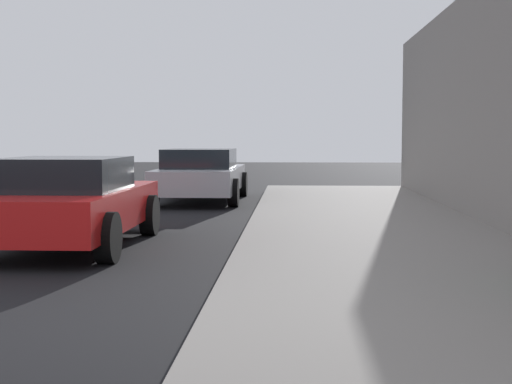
# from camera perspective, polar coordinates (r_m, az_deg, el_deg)

# --- Properties ---
(sidewalk) EXTENTS (4.00, 32.00, 0.15)m
(sidewalk) POSITION_cam_1_polar(r_m,az_deg,el_deg) (5.46, 16.51, -11.50)
(sidewalk) COLOR gray
(sidewalk) RESTS_ON ground_plane
(car_red) EXTENTS (1.97, 4.06, 1.27)m
(car_red) POSITION_cam_1_polar(r_m,az_deg,el_deg) (10.51, -14.48, -0.75)
(car_red) COLOR red
(car_red) RESTS_ON ground_plane
(car_silver) EXTENTS (2.03, 4.58, 1.27)m
(car_silver) POSITION_cam_1_polar(r_m,az_deg,el_deg) (17.60, -4.34, 1.37)
(car_silver) COLOR #B7B7BF
(car_silver) RESTS_ON ground_plane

